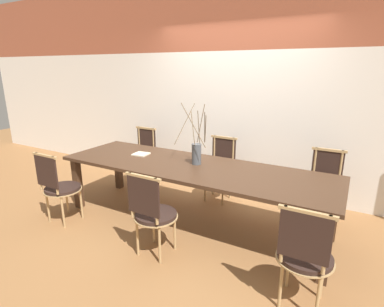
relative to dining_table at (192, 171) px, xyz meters
The scene contains 11 objects.
ground_plane 0.66m from the dining_table, ahead, with size 16.00×16.00×0.00m, color olive.
wall_rear 1.63m from the dining_table, 90.00° to the left, with size 12.00×0.06×3.20m.
dining_table is the anchor object (origin of this frame).
chair_near_leftend 1.62m from the dining_table, 150.46° to the right, with size 0.44×0.44×0.91m.
chair_near_left 0.81m from the dining_table, 90.22° to the right, with size 0.44×0.44×0.91m.
chair_near_center 1.64m from the dining_table, 29.07° to the right, with size 0.44×0.44×0.91m.
chair_far_leftend 1.61m from the dining_table, 150.25° to the left, with size 0.44×0.44×0.91m.
chair_far_left 0.81m from the dining_table, 89.32° to the left, with size 0.44×0.44×0.91m.
chair_far_center 1.61m from the dining_table, 29.67° to the left, with size 0.44×0.44×0.91m.
vase_centerpiece 0.23m from the dining_table, 80.34° to the left, with size 0.40×0.40×0.75m.
book_stack 0.83m from the dining_table, behind, with size 0.21×0.20×0.02m.
Camera 1 is at (1.65, -2.94, 1.85)m, focal length 28.00 mm.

